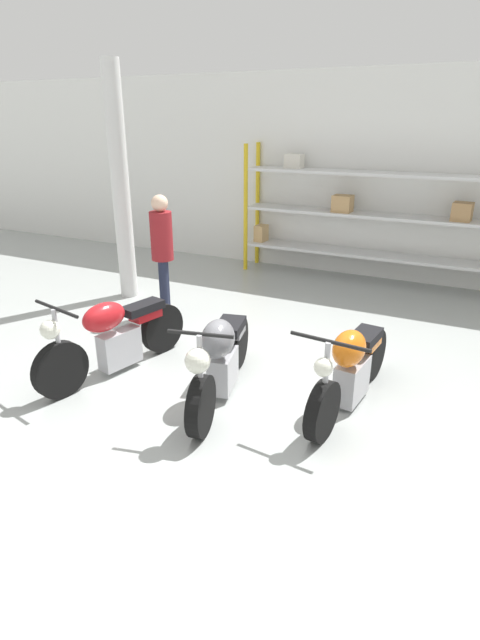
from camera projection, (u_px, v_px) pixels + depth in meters
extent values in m
plane|color=#9EA3A0|center=(224.00, 391.00, 5.47)|extent=(30.00, 30.00, 0.00)
cube|color=white|center=(354.00, 177.00, 9.02)|extent=(30.00, 0.08, 3.60)
cylinder|color=gold|center=(246.00, 209.00, 9.48)|extent=(0.08, 0.08, 2.36)
cylinder|color=gold|center=(257.00, 205.00, 9.94)|extent=(0.08, 0.08, 2.36)
cube|color=silver|center=(376.00, 255.00, 8.95)|extent=(4.95, 0.55, 0.05)
cube|color=silver|center=(380.00, 216.00, 8.69)|extent=(4.95, 0.55, 0.05)
cube|color=silver|center=(385.00, 174.00, 8.43)|extent=(4.95, 0.55, 0.05)
cube|color=tan|center=(343.00, 204.00, 8.87)|extent=(0.34, 0.31, 0.29)
cube|color=silver|center=(294.00, 161.00, 9.14)|extent=(0.32, 0.25, 0.24)
cube|color=tan|center=(261.00, 233.00, 9.83)|extent=(0.21, 0.29, 0.32)
cube|color=#A87F51|center=(462.00, 212.00, 8.08)|extent=(0.33, 0.33, 0.29)
cylinder|color=silver|center=(120.00, 186.00, 7.79)|extent=(0.28, 0.28, 3.60)
cylinder|color=black|center=(61.00, 370.00, 5.26)|extent=(0.24, 0.64, 0.63)
cylinder|color=black|center=(162.00, 328.00, 6.31)|extent=(0.24, 0.64, 0.63)
cube|color=#ADADB2|center=(120.00, 348.00, 5.84)|extent=(0.30, 0.55, 0.43)
ellipsoid|color=#B2191E|center=(104.00, 317.00, 5.55)|extent=(0.39, 0.59, 0.33)
cube|color=black|center=(143.00, 308.00, 5.97)|extent=(0.34, 0.57, 0.10)
cube|color=#B2191E|center=(146.00, 314.00, 6.03)|extent=(0.27, 0.40, 0.12)
cylinder|color=#ADADB2|center=(58.00, 340.00, 5.15)|extent=(0.06, 0.06, 0.68)
sphere|color=silver|center=(50.00, 330.00, 5.05)|extent=(0.20, 0.20, 0.20)
cylinder|color=black|center=(56.00, 309.00, 5.05)|extent=(0.73, 0.20, 0.04)
cylinder|color=black|center=(201.00, 406.00, 4.64)|extent=(0.26, 0.61, 0.59)
cylinder|color=black|center=(238.00, 342.00, 5.97)|extent=(0.26, 0.61, 0.59)
cube|color=#ADADB2|center=(223.00, 370.00, 5.36)|extent=(0.33, 0.52, 0.40)
ellipsoid|color=slate|center=(218.00, 339.00, 5.04)|extent=(0.43, 0.54, 0.39)
cube|color=black|center=(230.00, 326.00, 5.50)|extent=(0.37, 0.51, 0.10)
cube|color=slate|center=(232.00, 330.00, 5.64)|extent=(0.30, 0.37, 0.12)
cylinder|color=#ADADB2|center=(200.00, 371.00, 4.52)|extent=(0.06, 0.06, 0.71)
sphere|color=silver|center=(198.00, 361.00, 4.41)|extent=(0.23, 0.23, 0.23)
cylinder|color=black|center=(200.00, 334.00, 4.41)|extent=(0.60, 0.17, 0.04)
cylinder|color=black|center=(322.00, 411.00, 4.57)|extent=(0.19, 0.59, 0.58)
cylinder|color=black|center=(373.00, 354.00, 5.67)|extent=(0.19, 0.59, 0.58)
cube|color=#ADADB2|center=(352.00, 380.00, 5.17)|extent=(0.28, 0.53, 0.42)
ellipsoid|color=orange|center=(349.00, 348.00, 4.88)|extent=(0.35, 0.49, 0.36)
cube|color=black|center=(365.00, 337.00, 5.27)|extent=(0.30, 0.49, 0.10)
cube|color=orange|center=(367.00, 341.00, 5.38)|extent=(0.25, 0.35, 0.12)
cylinder|color=#ADADB2|center=(326.00, 377.00, 4.45)|extent=(0.06, 0.06, 0.68)
sphere|color=silver|center=(323.00, 367.00, 4.35)|extent=(0.17, 0.17, 0.17)
cylinder|color=black|center=(330.00, 342.00, 4.35)|extent=(0.75, 0.12, 0.04)
cylinder|color=#1E2338|center=(165.00, 286.00, 7.51)|extent=(0.13, 0.13, 0.87)
cylinder|color=#1E2338|center=(164.00, 290.00, 7.34)|extent=(0.13, 0.13, 0.87)
cylinder|color=maroon|center=(162.00, 236.00, 7.13)|extent=(0.43, 0.43, 0.69)
sphere|color=beige|center=(160.00, 203.00, 6.96)|extent=(0.24, 0.24, 0.24)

